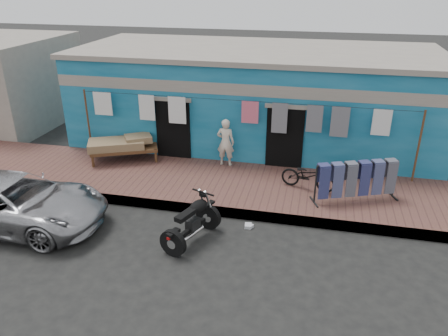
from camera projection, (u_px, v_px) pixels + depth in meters
ground at (204, 250)px, 9.80m from camera, size 80.00×80.00×0.00m
sidewalk at (232, 187)px, 12.41m from camera, size 28.00×3.00×0.25m
curb at (220, 212)px, 11.12m from camera, size 28.00×0.10×0.25m
building at (255, 97)px, 15.31m from camera, size 12.20×5.20×3.36m
clothesline at (241, 117)px, 12.83m from camera, size 10.06×0.06×2.10m
car at (14, 201)px, 10.54m from camera, size 4.62×2.16×1.29m
seated_person at (226, 142)px, 13.21m from camera, size 0.54×0.37×1.48m
bicycle at (308, 173)px, 11.83m from camera, size 1.56×0.86×0.96m
motorcycle at (191, 221)px, 9.92m from camera, size 1.71×2.08×1.09m
charpoy at (124, 149)px, 13.73m from camera, size 2.91×2.62×0.73m
jeans_rack at (356, 180)px, 11.24m from camera, size 2.62×2.06×1.10m
litter_a at (206, 225)px, 10.69m from camera, size 0.19×0.15×0.08m
litter_b at (250, 226)px, 10.64m from camera, size 0.18×0.20×0.08m
litter_c at (248, 226)px, 10.67m from camera, size 0.19×0.22×0.08m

